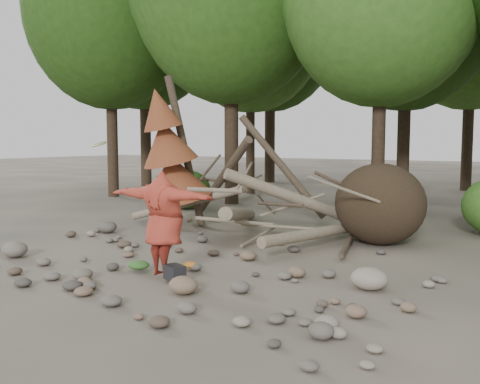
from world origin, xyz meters
The scene contains 13 objects.
ground centered at (0.00, 0.00, 0.00)m, with size 120.00×120.00×0.00m, color #514C44.
deadfall_pile centered at (2.02, 4.24, 0.95)m, with size 8.55×5.24×3.30m.
dead_conifer centered at (-3.12, 3.37, 2.11)m, with size 2.06×2.16×4.35m.
bush_left centered at (-5.50, 7.20, 0.72)m, with size 1.80×1.80×1.44m, color #274F15.
bush_mid centered at (0.80, 7.80, 0.56)m, with size 1.40×1.40×1.12m, color #33641D.
frisbee_thrower centered at (0.26, -0.97, 1.03)m, with size 2.76×0.67×2.44m.
backpack centered at (0.59, -1.07, 0.13)m, with size 0.39×0.26×0.26m, color black.
cloth_green centered at (-0.50, -0.81, 0.09)m, with size 0.45×0.38×0.17m, color #336327.
cloth_orange centered at (0.27, -0.19, 0.06)m, with size 0.32×0.26×0.12m, color #C06E20.
boulder_front_left centered at (-3.67, -1.26, 0.17)m, with size 0.58×0.52×0.35m, color slate.
boulder_front_right centered at (1.14, -1.54, 0.15)m, with size 0.50×0.45×0.30m, color #806650.
boulder_mid_right centered at (3.67, 0.33, 0.19)m, with size 0.63×0.57×0.38m, color gray.
boulder_mid_left centered at (-4.21, 1.99, 0.16)m, with size 0.54×0.49×0.32m, color #5B554C.
Camera 1 is at (6.47, -8.36, 2.53)m, focal length 40.00 mm.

